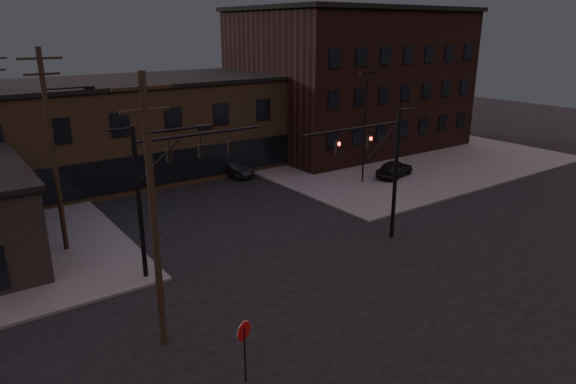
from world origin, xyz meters
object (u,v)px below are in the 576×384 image
object	(u,v)px
traffic_signal_far	(162,182)
parked_car_lot_b	(343,149)
car_crossing	(233,168)
parked_car_lot_a	(395,169)
traffic_signal_near	(383,163)
stop_sign	(244,337)

from	to	relation	value
traffic_signal_far	parked_car_lot_b	size ratio (longest dim) A/B	1.73
parked_car_lot_b	car_crossing	distance (m)	12.62
parked_car_lot_a	traffic_signal_far	bearing A→B (deg)	87.51
traffic_signal_near	parked_car_lot_a	xyz separation A→B (m)	(10.92, 8.99, -4.06)
stop_sign	parked_car_lot_b	size ratio (longest dim) A/B	0.54
traffic_signal_far	stop_sign	distance (m)	10.55
traffic_signal_near	stop_sign	xyz separation A→B (m)	(-13.36, -6.49, -3.09)
parked_car_lot_b	traffic_signal_far	bearing A→B (deg)	101.50
traffic_signal_near	parked_car_lot_a	world-z (taller)	traffic_signal_near
parked_car_lot_a	parked_car_lot_b	xyz separation A→B (m)	(1.62, 8.58, -0.05)
traffic_signal_far	parked_car_lot_a	bearing A→B (deg)	13.43
stop_sign	traffic_signal_near	bearing A→B (deg)	25.90
traffic_signal_near	car_crossing	bearing A→B (deg)	90.29
traffic_signal_near	traffic_signal_far	distance (m)	12.57
parked_car_lot_b	car_crossing	bearing A→B (deg)	71.09
traffic_signal_near	car_crossing	distance (m)	18.21
stop_sign	parked_car_lot_a	distance (m)	28.80
traffic_signal_near	car_crossing	xyz separation A→B (m)	(-0.09, 17.71, -4.24)
traffic_signal_near	parked_car_lot_b	bearing A→B (deg)	54.51
parked_car_lot_a	car_crossing	distance (m)	14.04
parked_car_lot_a	car_crossing	bearing A→B (deg)	35.68
traffic_signal_near	parked_car_lot_b	world-z (taller)	traffic_signal_near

